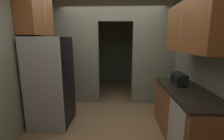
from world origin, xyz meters
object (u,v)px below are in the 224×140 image
object	(u,v)px
refrigerator	(51,82)
boombox	(179,79)
dishwasher	(175,133)
book_stack	(171,78)

from	to	relation	value
refrigerator	boombox	bearing A→B (deg)	-3.26
dishwasher	boombox	distance (m)	0.99
refrigerator	book_stack	bearing A→B (deg)	6.52
dishwasher	book_stack	world-z (taller)	book_stack
boombox	dishwasher	bearing A→B (deg)	-110.42
refrigerator	dishwasher	distance (m)	2.36
refrigerator	boombox	distance (m)	2.43
refrigerator	book_stack	size ratio (longest dim) A/B	11.03
refrigerator	book_stack	distance (m)	2.43
boombox	book_stack	size ratio (longest dim) A/B	2.47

